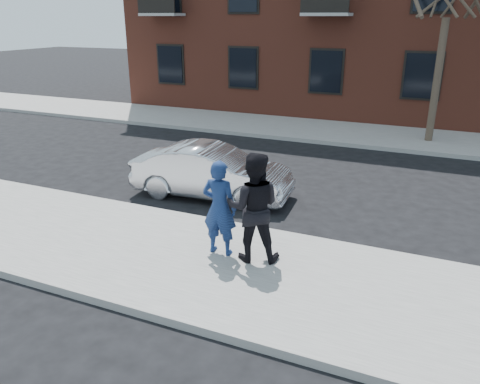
% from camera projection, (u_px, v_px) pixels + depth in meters
% --- Properties ---
extents(ground, '(100.00, 100.00, 0.00)m').
position_uv_depth(ground, '(158.00, 251.00, 9.34)').
color(ground, black).
rests_on(ground, ground).
extents(near_sidewalk, '(50.00, 3.50, 0.15)m').
position_uv_depth(near_sidewalk, '(150.00, 253.00, 9.10)').
color(near_sidewalk, gray).
rests_on(near_sidewalk, ground).
extents(near_curb, '(50.00, 0.10, 0.15)m').
position_uv_depth(near_curb, '(195.00, 219.00, 10.64)').
color(near_curb, '#999691').
rests_on(near_curb, ground).
extents(far_sidewalk, '(50.00, 3.50, 0.15)m').
position_uv_depth(far_sidewalk, '(310.00, 130.00, 18.96)').
color(far_sidewalk, gray).
rests_on(far_sidewalk, ground).
extents(far_curb, '(50.00, 0.10, 0.15)m').
position_uv_depth(far_curb, '(297.00, 140.00, 17.42)').
color(far_curb, '#999691').
rests_on(far_curb, ground).
extents(silver_sedan, '(4.16, 1.73, 1.34)m').
position_uv_depth(silver_sedan, '(212.00, 172.00, 11.92)').
color(silver_sedan, silver).
rests_on(silver_sedan, ground).
extents(man_hoodie, '(0.68, 0.51, 1.84)m').
position_uv_depth(man_hoodie, '(220.00, 208.00, 8.66)').
color(man_hoodie, navy).
rests_on(man_hoodie, near_sidewalk).
extents(man_peacoat, '(1.19, 1.05, 2.05)m').
position_uv_depth(man_peacoat, '(253.00, 207.00, 8.41)').
color(man_peacoat, black).
rests_on(man_peacoat, near_sidewalk).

